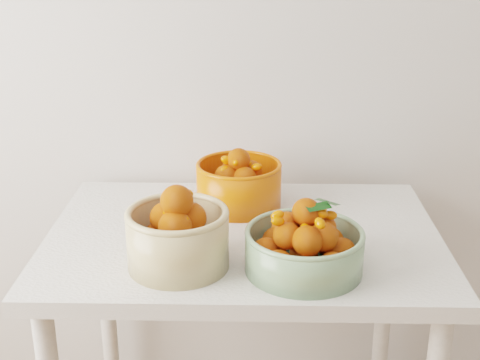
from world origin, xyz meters
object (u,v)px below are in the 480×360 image
at_px(table, 244,266).
at_px(bowl_cream, 178,236).
at_px(bowl_green, 304,247).
at_px(bowl_orange, 239,183).

distance_m(table, bowl_cream, 0.29).
bearing_deg(bowl_green, bowl_orange, 112.94).
bearing_deg(bowl_orange, table, -84.41).
bearing_deg(table, bowl_green, -54.62).
height_order(bowl_cream, bowl_orange, bowl_cream).
bearing_deg(table, bowl_cream, -128.66).
bearing_deg(bowl_orange, bowl_cream, -109.99).
relative_size(bowl_cream, bowl_orange, 0.86).
bearing_deg(bowl_cream, bowl_orange, 70.01).
distance_m(bowl_cream, bowl_orange, 0.38).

